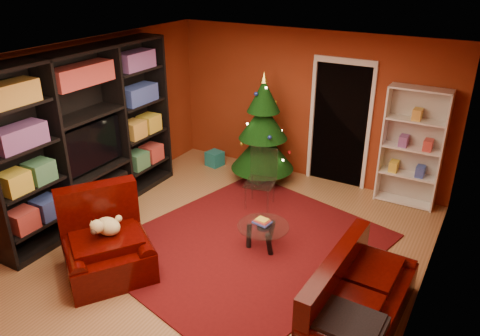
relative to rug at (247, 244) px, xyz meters
The scene contains 17 objects.
floor 0.30m from the rug, 138.98° to the right, with size 5.00×5.50×0.05m, color olive.
ceiling 2.63m from the rug, 138.98° to the right, with size 5.00×5.50×0.05m, color silver.
wall_back 2.89m from the rug, 95.03° to the left, with size 5.00×0.05×2.60m, color maroon.
wall_left 3.05m from the rug, behind, with size 0.05×5.50×2.60m, color maroon.
wall_right 2.64m from the rug, ahead, with size 0.05×5.50×2.60m, color maroon.
doorway 2.76m from the rug, 81.62° to the left, with size 1.06×0.60×2.16m, color black, non-canonical shape.
rug is the anchor object (origin of this frame).
media_unit 2.82m from the rug, behind, with size 0.50×3.28×2.52m, color black, non-canonical shape.
christmas_tree 2.31m from the rug, 111.79° to the left, with size 1.11×1.11×1.97m, color black, non-canonical shape.
gift_box_teal 2.79m from the rug, 132.02° to the left, with size 0.28×0.28×0.28m, color #17727B.
gift_box_green 1.99m from the rug, 114.03° to the left, with size 0.24×0.24×0.24m, color #255F2F.
white_bookshelf 3.02m from the rug, 55.90° to the left, with size 0.91×0.33×1.96m, color white, non-canonical shape.
armchair 1.90m from the rug, 130.49° to the right, with size 1.10×1.10×0.86m, color black, non-canonical shape.
dog 1.91m from the rug, 132.23° to the right, with size 0.40×0.30×0.28m, color beige, non-canonical shape.
sofa 1.95m from the rug, 20.46° to the right, with size 1.76×0.79×0.76m, color black, non-canonical shape.
coffee_table 0.29m from the rug, 12.01° to the left, with size 0.71×0.71×0.44m, color gray, non-canonical shape.
acrylic_chair 1.19m from the rug, 108.66° to the left, with size 0.44×0.48×0.86m, color #66605B, non-canonical shape.
Camera 1 is at (2.89, -4.60, 3.68)m, focal length 35.00 mm.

